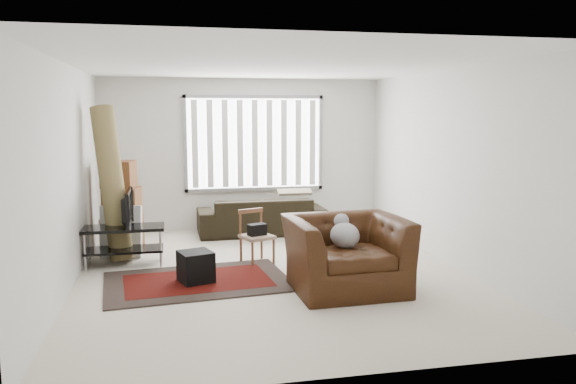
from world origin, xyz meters
The scene contains 11 objects.
room centered at (0.03, 0.51, 1.76)m, with size 6.00×6.02×2.71m.
persian_rug centered at (-1.00, -0.19, 0.01)m, with size 2.39×1.72×0.02m.
tv_stand centered at (-1.95, 0.81, 0.39)m, with size 1.09×0.49×0.55m.
tv centered at (-1.95, 0.81, 0.80)m, with size 0.89×0.11×0.51m, color black.
subwoofer centered at (-1.02, -0.22, 0.21)m, with size 0.38×0.38×0.38m, color black.
moving_boxes centered at (-2.05, 1.79, 0.64)m, with size 0.65×0.61×1.37m.
white_flatpack centered at (-2.03, 1.27, 0.38)m, with size 0.60×0.09×0.76m, color silver.
rolled_rug centered at (-2.11, 1.16, 1.11)m, with size 0.33×0.33×2.20m, color olive.
sofa centered at (0.23, 2.45, 0.42)m, with size 2.19×0.95×0.84m, color black.
side_chair centered at (-0.14, 0.58, 0.42)m, with size 0.52×0.52×0.75m.
armchair centered at (0.73, -0.85, 0.50)m, with size 1.39×1.23×1.00m.
Camera 1 is at (-1.28, -7.07, 2.12)m, focal length 35.00 mm.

